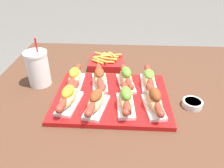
{
  "coord_description": "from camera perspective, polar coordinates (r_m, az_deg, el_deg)",
  "views": [
    {
      "loc": [
        -0.01,
        -0.82,
        1.25
      ],
      "look_at": [
        -0.06,
        -0.1,
        0.79
      ],
      "focal_mm": 35.0,
      "sensor_mm": 36.0,
      "label": 1
    }
  ],
  "objects": [
    {
      "name": "hot_dog_6",
      "position": [
        0.92,
        3.9,
        1.73
      ],
      "size": [
        0.09,
        0.19,
        0.08
      ],
      "color": "white",
      "rests_on": "serving_tray"
    },
    {
      "name": "hot_dog_0",
      "position": [
        0.81,
        -11.26,
        -3.31
      ],
      "size": [
        0.08,
        0.19,
        0.08
      ],
      "color": "white",
      "rests_on": "serving_tray"
    },
    {
      "name": "hot_dog_5",
      "position": [
        0.92,
        -3.29,
        1.77
      ],
      "size": [
        0.08,
        0.19,
        0.07
      ],
      "color": "white",
      "rests_on": "serving_tray"
    },
    {
      "name": "drink_cup",
      "position": [
        0.99,
        -18.76,
        3.88
      ],
      "size": [
        0.1,
        0.1,
        0.21
      ],
      "color": "white",
      "rests_on": "patio_table"
    },
    {
      "name": "patio_table",
      "position": [
        1.21,
        2.98,
        -14.96
      ],
      "size": [
        1.19,
        0.93,
        0.73
      ],
      "color": "#4C2D1E",
      "rests_on": "ground_plane"
    },
    {
      "name": "serving_tray",
      "position": [
        0.87,
        -0.08,
        -3.43
      ],
      "size": [
        0.44,
        0.35,
        0.02
      ],
      "color": "#B71414",
      "rests_on": "patio_table"
    },
    {
      "name": "hot_dog_4",
      "position": [
        0.93,
        -9.71,
        1.77
      ],
      "size": [
        0.06,
        0.19,
        0.07
      ],
      "color": "white",
      "rests_on": "serving_tray"
    },
    {
      "name": "hot_dog_2",
      "position": [
        0.79,
        3.45,
        -3.92
      ],
      "size": [
        0.07,
        0.19,
        0.08
      ],
      "color": "white",
      "rests_on": "serving_tray"
    },
    {
      "name": "sauce_bowl",
      "position": [
        0.89,
        20.27,
        -4.75
      ],
      "size": [
        0.07,
        0.07,
        0.02
      ],
      "color": "silver",
      "rests_on": "patio_table"
    },
    {
      "name": "hot_dog_7",
      "position": [
        0.92,
        9.62,
        1.47
      ],
      "size": [
        0.06,
        0.19,
        0.07
      ],
      "color": "white",
      "rests_on": "serving_tray"
    },
    {
      "name": "fries_basket",
      "position": [
        1.11,
        -1.42,
        5.67
      ],
      "size": [
        0.17,
        0.15,
        0.06
      ],
      "color": "#B21919",
      "rests_on": "patio_table"
    },
    {
      "name": "hot_dog_3",
      "position": [
        0.79,
        10.97,
        -4.18
      ],
      "size": [
        0.08,
        0.19,
        0.08
      ],
      "color": "white",
      "rests_on": "serving_tray"
    },
    {
      "name": "hot_dog_1",
      "position": [
        0.78,
        -4.13,
        -4.37
      ],
      "size": [
        0.09,
        0.19,
        0.07
      ],
      "color": "white",
      "rests_on": "serving_tray"
    }
  ]
}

